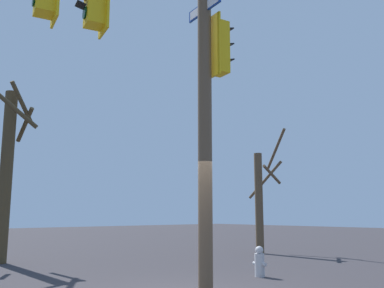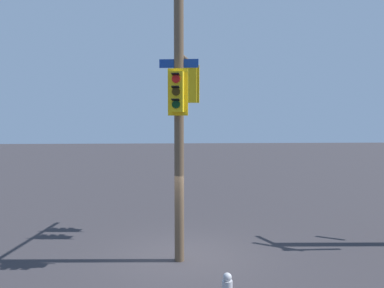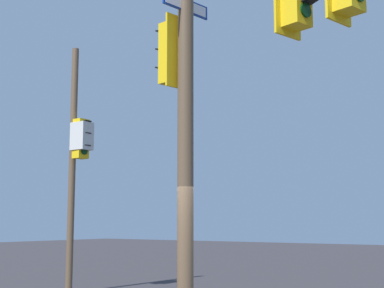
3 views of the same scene
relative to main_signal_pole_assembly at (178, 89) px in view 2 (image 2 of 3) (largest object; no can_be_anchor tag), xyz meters
name	(u,v)px [view 2 (image 2 of 3)]	position (x,y,z in m)	size (l,w,h in m)	color
ground_plane	(184,257)	(0.14, -0.44, -4.99)	(80.00, 80.00, 0.00)	#332F33
main_signal_pole_assembly	(178,89)	(0.00, 0.00, 0.00)	(3.88, 4.79, 8.89)	brown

